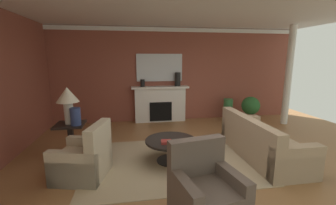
# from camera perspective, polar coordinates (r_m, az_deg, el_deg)

# --- Properties ---
(ground_plane) EXTENTS (9.83, 9.83, 0.00)m
(ground_plane) POSITION_cam_1_polar(r_m,az_deg,el_deg) (4.61, 9.34, -14.85)
(ground_plane) COLOR olive
(wall_fireplace) EXTENTS (8.16, 0.12, 2.95)m
(wall_fireplace) POSITION_cam_1_polar(r_m,az_deg,el_deg) (7.34, 1.52, 7.02)
(wall_fireplace) COLOR brown
(wall_fireplace) RESTS_ON ground_plane
(ceiling_panel) EXTENTS (8.16, 7.05, 0.06)m
(ceiling_panel) POSITION_cam_1_polar(r_m,az_deg,el_deg) (4.53, 9.33, 23.41)
(ceiling_panel) COLOR white
(crown_moulding) EXTENTS (8.16, 0.08, 0.12)m
(crown_moulding) POSITION_cam_1_polar(r_m,az_deg,el_deg) (7.29, 1.70, 17.97)
(crown_moulding) COLOR white
(area_rug) EXTENTS (3.26, 2.37, 0.01)m
(area_rug) POSITION_cam_1_polar(r_m,az_deg,el_deg) (4.61, 0.73, -14.59)
(area_rug) COLOR tan
(area_rug) RESTS_ON ground_plane
(fireplace) EXTENTS (1.80, 0.35, 1.14)m
(fireplace) POSITION_cam_1_polar(r_m,az_deg,el_deg) (7.19, -1.99, -0.60)
(fireplace) COLOR white
(fireplace) RESTS_ON ground_plane
(mantel_mirror) EXTENTS (1.44, 0.04, 0.85)m
(mantel_mirror) POSITION_cam_1_polar(r_m,az_deg,el_deg) (7.16, -2.18, 8.83)
(mantel_mirror) COLOR silver
(sofa) EXTENTS (0.90, 2.10, 0.85)m
(sofa) POSITION_cam_1_polar(r_m,az_deg,el_deg) (5.04, 22.42, -9.56)
(sofa) COLOR tan
(sofa) RESTS_ON ground_plane
(armchair_near_window) EXTENTS (0.97, 0.97, 0.95)m
(armchair_near_window) POSITION_cam_1_polar(r_m,az_deg,el_deg) (4.20, -20.49, -13.51)
(armchair_near_window) COLOR #C1B293
(armchair_near_window) RESTS_ON ground_plane
(armchair_facing_fireplace) EXTENTS (0.94, 0.94, 0.95)m
(armchair_facing_fireplace) POSITION_cam_1_polar(r_m,az_deg,el_deg) (3.15, 9.50, -21.72)
(armchair_facing_fireplace) COLOR brown
(armchair_facing_fireplace) RESTS_ON ground_plane
(coffee_table) EXTENTS (1.00, 1.00, 0.45)m
(coffee_table) POSITION_cam_1_polar(r_m,az_deg,el_deg) (4.48, 0.74, -10.79)
(coffee_table) COLOR black
(coffee_table) RESTS_ON ground_plane
(side_table) EXTENTS (0.56, 0.56, 0.70)m
(side_table) POSITION_cam_1_polar(r_m,az_deg,el_deg) (5.09, -23.36, -8.19)
(side_table) COLOR black
(side_table) RESTS_ON ground_plane
(table_lamp) EXTENTS (0.44, 0.44, 0.75)m
(table_lamp) POSITION_cam_1_polar(r_m,az_deg,el_deg) (4.90, -24.11, 0.97)
(table_lamp) COLOR beige
(table_lamp) RESTS_ON side_table
(vase_mantel_left) EXTENTS (0.14, 0.14, 0.23)m
(vase_mantel_left) POSITION_cam_1_polar(r_m,az_deg,el_deg) (6.98, -6.47, 4.91)
(vase_mantel_left) COLOR black
(vase_mantel_left) RESTS_ON fireplace
(vase_mantel_right) EXTENTS (0.18, 0.18, 0.43)m
(vase_mantel_right) POSITION_cam_1_polar(r_m,az_deg,el_deg) (7.11, 2.44, 5.89)
(vase_mantel_right) COLOR black
(vase_mantel_right) RESTS_ON fireplace
(vase_tall_corner) EXTENTS (0.29, 0.29, 0.73)m
(vase_tall_corner) POSITION_cam_1_polar(r_m,az_deg,el_deg) (7.53, 14.95, -1.82)
(vase_tall_corner) COLOR #33703D
(vase_tall_corner) RESTS_ON ground_plane
(vase_on_side_table) EXTENTS (0.20, 0.20, 0.35)m
(vase_on_side_table) POSITION_cam_1_polar(r_m,az_deg,el_deg) (4.81, -22.40, -3.31)
(vase_on_side_table) COLOR navy
(vase_on_side_table) RESTS_ON side_table
(book_red_cover) EXTENTS (0.21, 0.19, 0.05)m
(book_red_cover) POSITION_cam_1_polar(r_m,az_deg,el_deg) (4.26, -0.43, -9.97)
(book_red_cover) COLOR maroon
(book_red_cover) RESTS_ON coffee_table
(potted_plant) EXTENTS (0.56, 0.56, 0.83)m
(potted_plant) POSITION_cam_1_polar(r_m,az_deg,el_deg) (7.49, 20.19, -1.18)
(potted_plant) COLOR #A8754C
(potted_plant) RESTS_ON ground_plane
(column_white) EXTENTS (0.20, 0.20, 2.95)m
(column_white) POSITION_cam_1_polar(r_m,az_deg,el_deg) (7.70, 28.23, 5.89)
(column_white) COLOR white
(column_white) RESTS_ON ground_plane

